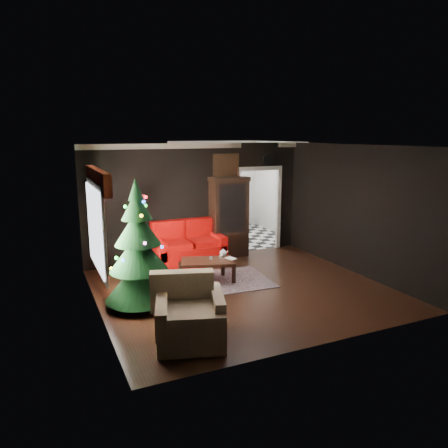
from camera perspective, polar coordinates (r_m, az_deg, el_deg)
name	(u,v)px	position (r m, az deg, el deg)	size (l,w,h in m)	color
floor	(243,289)	(8.57, 2.50, -8.69)	(5.50, 5.50, 0.00)	black
ceiling	(244,146)	(8.02, 2.69, 10.38)	(5.50, 5.50, 0.00)	white
wall_back	(197,202)	(10.44, -3.61, 3.00)	(5.50, 5.50, 0.00)	black
wall_front	(324,252)	(6.11, 13.23, -3.71)	(5.50, 5.50, 0.00)	black
wall_left	(95,234)	(7.38, -16.84, -1.23)	(5.50, 5.50, 0.00)	black
wall_right	(356,210)	(9.72, 17.23, 1.82)	(5.50, 5.50, 0.00)	black
doorway	(258,211)	(11.20, 4.58, 1.78)	(1.10, 0.10, 2.10)	silver
left_window	(96,228)	(7.57, -16.76, -0.52)	(0.05, 1.60, 1.40)	white
valance	(97,180)	(7.46, -16.53, 5.70)	(0.12, 2.10, 0.35)	maroon
kitchen_floor	(233,237)	(12.72, 1.25, -1.78)	(3.00, 3.00, 0.00)	white
kitchen_window	(214,176)	(13.74, -1.34, 6.43)	(0.70, 0.06, 0.70)	white
rug	(220,281)	(8.98, -0.54, -7.65)	(2.05, 1.49, 0.01)	#281C26
loveseat	(188,243)	(10.07, -4.77, -2.58)	(1.70, 0.90, 1.00)	#980209
curio_cabinet	(229,219)	(10.59, 0.66, 0.68)	(0.90, 0.45, 1.90)	black
floor_lamp	(140,237)	(9.46, -11.16, -1.66)	(0.31, 0.31, 1.82)	black
christmas_tree	(138,249)	(7.60, -11.36, -3.30)	(1.22, 1.22, 2.33)	black
armchair	(190,313)	(6.38, -4.51, -11.72)	(1.02, 1.02, 1.04)	tan
coffee_table	(207,271)	(8.85, -2.30, -6.31)	(1.05, 0.63, 0.47)	black
teapot	(223,253)	(9.02, -0.12, -3.86)	(0.17, 0.17, 0.16)	white
cup_a	(211,258)	(8.84, -1.76, -4.55)	(0.06, 0.06, 0.05)	silver
cup_b	(221,257)	(8.90, -0.42, -4.40)	(0.07, 0.07, 0.06)	white
book	(228,254)	(8.78, 0.57, -4.09)	(0.16, 0.02, 0.22)	tan
wall_clock	(269,159)	(11.12, 5.96, 8.59)	(0.32, 0.32, 0.06)	silver
painting	(226,166)	(10.58, 0.25, 7.78)	(0.62, 0.05, 0.52)	#B88143
kitchen_counter	(217,216)	(13.69, -0.90, 1.13)	(1.80, 0.60, 0.90)	white
kitchen_table	(228,228)	(12.25, 0.59, -0.52)	(0.70, 0.70, 0.75)	#563A18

